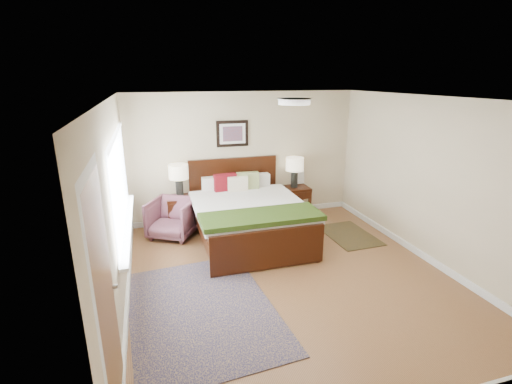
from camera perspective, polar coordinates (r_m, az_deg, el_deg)
The scene contains 18 objects.
floor at distance 5.55m, azimuth 5.11°, elevation -12.59°, with size 5.00×5.00×0.00m, color brown.
back_wall at distance 7.35m, azimuth -1.78°, elevation 5.45°, with size 4.50×0.04×2.50m, color #CBB893.
front_wall at distance 3.07m, azimuth 23.57°, elevation -13.73°, with size 4.50×0.04×2.50m, color #CBB893.
left_wall at distance 4.72m, azimuth -20.78°, elevation -2.50°, with size 0.04×5.00×2.50m, color #CBB893.
right_wall at distance 6.22m, azimuth 25.11°, elevation 1.61°, with size 0.04×5.00×2.50m, color #CBB893.
ceiling at distance 4.82m, azimuth 5.92°, elevation 14.14°, with size 4.50×5.00×0.02m, color white.
window at distance 5.35m, azimuth -19.91°, elevation 1.27°, with size 0.11×2.72×1.32m.
door at distance 3.22m, azimuth -21.99°, elevation -15.77°, with size 0.06×1.00×2.18m.
ceil_fixture at distance 4.82m, azimuth 5.91°, elevation 13.72°, with size 0.44×0.44×0.08m.
bed at distance 6.43m, azimuth -1.26°, elevation -2.65°, with size 1.87×2.28×1.23m.
wall_art at distance 7.18m, azimuth -3.65°, elevation 8.95°, with size 0.62×0.05×0.50m.
nightstand_left at distance 7.10m, azimuth -11.52°, elevation -1.73°, with size 0.51×0.46×0.61m.
nightstand_right at distance 7.65m, azimuth 5.86°, elevation -0.93°, with size 0.61×0.46×0.60m.
lamp_left at distance 6.96m, azimuth -11.81°, elevation 2.67°, with size 0.36×0.36×0.61m.
lamp_right at distance 7.49m, azimuth 5.97°, elevation 3.92°, with size 0.36×0.36×0.61m.
armchair at distance 6.79m, azimuth -12.76°, elevation -3.96°, with size 0.74×0.76×0.69m, color brown.
rug_persian at distance 4.86m, azimuth -8.37°, elevation -17.43°, with size 1.71×2.41×0.01m, color #0C123C.
rug_navy at distance 7.00m, azimuth 14.11°, elevation -6.41°, with size 0.78×1.17×0.01m, color black.
Camera 1 is at (-1.82, -4.46, 2.76)m, focal length 26.00 mm.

